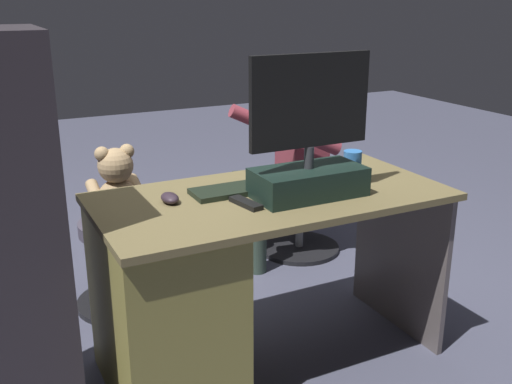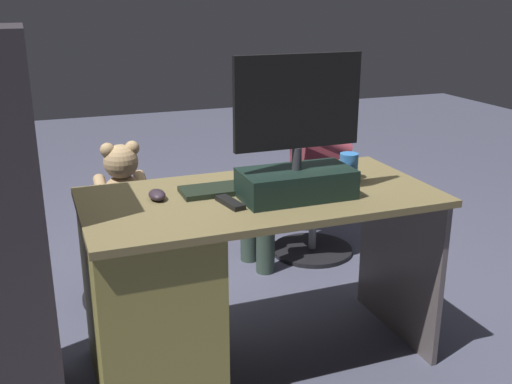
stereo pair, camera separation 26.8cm
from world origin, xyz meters
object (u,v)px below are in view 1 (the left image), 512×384
Objects in this scene: tv_remote at (246,203)px; person at (290,146)px; cup at (352,164)px; desk at (190,291)px; visitor_chair at (300,209)px; computer_mouse at (170,198)px; office_chair_teddy at (122,256)px; keyboard at (246,188)px; teddy_bear at (116,186)px; monitor at (309,157)px.

person is at bearing -137.63° from tv_remote.
cup is 0.56m from tv_remote.
person reaches higher than tv_remote.
desk reaches higher than visitor_chair.
person is at bearing -139.76° from computer_mouse.
person reaches higher than office_chair_teddy.
person is (-0.65, -0.81, -0.09)m from keyboard.
teddy_bear reaches higher than tv_remote.
desk is at bearing -10.52° from monitor.
person is at bearing -171.40° from teddy_bear.
computer_mouse is 1.41m from visitor_chair.
office_chair_teddy is at bearing -62.47° from keyboard.
cup is 0.23× the size of visitor_chair.
office_chair_teddy is 0.34m from teddy_bear.
desk is 8.78× the size of tv_remote.
tv_remote is 0.14× the size of person.
teddy_bear reaches higher than keyboard.
visitor_chair is at bearing -119.73° from monitor.
computer_mouse is at bearing -43.57° from tv_remote.
computer_mouse is 0.21× the size of visitor_chair.
office_chair_teddy is 1.07m from person.
person reaches higher than keyboard.
teddy_bear reaches higher than office_chair_teddy.
computer_mouse reaches higher than keyboard.
monitor is 0.52m from computer_mouse.
teddy_bear is at bearing -90.00° from office_chair_teddy.
person reaches higher than computer_mouse.
cup is (-0.47, 0.02, 0.04)m from keyboard.
tv_remote is at bearing -0.90° from monitor.
computer_mouse is at bearing -1.62° from cup.
monitor reaches higher than person.
cup is (-0.77, 0.02, 0.04)m from computer_mouse.
visitor_chair is (-0.74, -0.82, -0.47)m from keyboard.
person reaches higher than cup.
desk is at bearing 95.53° from teddy_bear.
tv_remote is 0.33× the size of office_chair_teddy.
keyboard is 0.39× the size of person.
cup reaches higher than tv_remote.
monitor is 5.40× the size of computer_mouse.
monitor is 1.00m from teddy_bear.
visitor_chair is at bearing -171.35° from teddy_bear.
person is (-0.73, -0.96, -0.09)m from tv_remote.
tv_remote is at bearing 146.89° from computer_mouse.
monitor reaches higher than office_chair_teddy.
keyboard reaches higher than office_chair_teddy.
office_chair_teddy and visitor_chair have the same top height.
computer_mouse is at bearing 0.47° from keyboard.
visitor_chair is (-0.81, -0.97, -0.47)m from tv_remote.
tv_remote is (-0.19, 0.08, 0.34)m from desk.
keyboard reaches higher than visitor_chair.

